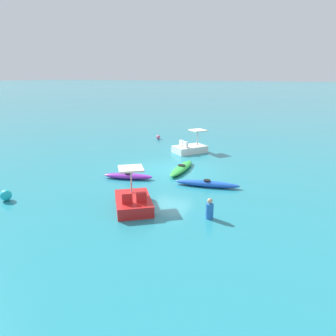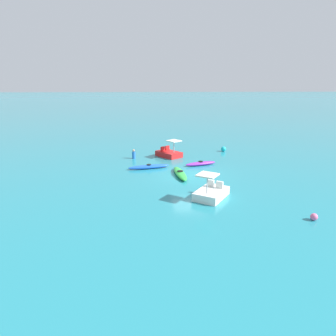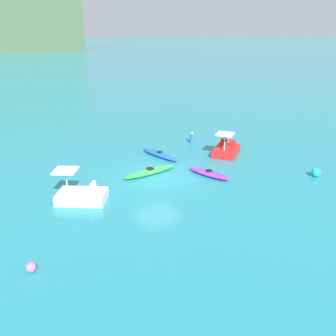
{
  "view_description": "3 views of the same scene",
  "coord_description": "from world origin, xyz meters",
  "px_view_note": "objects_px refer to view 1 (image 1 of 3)",
  "views": [
    {
      "loc": [
        17.14,
        7.84,
        5.68
      ],
      "look_at": [
        1.86,
        0.7,
        0.68
      ],
      "focal_mm": 33.64,
      "sensor_mm": 36.0,
      "label": 1
    },
    {
      "loc": [
        -21.19,
        3.61,
        6.63
      ],
      "look_at": [
        -0.19,
        1.67,
        0.65
      ],
      "focal_mm": 31.17,
      "sensor_mm": 36.0,
      "label": 2
    },
    {
      "loc": [
        -10.14,
        -16.9,
        8.2
      ],
      "look_at": [
        0.54,
        -0.3,
        0.59
      ],
      "focal_mm": 39.19,
      "sensor_mm": 36.0,
      "label": 3
    }
  ],
  "objects_px": {
    "pedal_boat_red": "(133,201)",
    "person_near_shore": "(210,210)",
    "kayak_green": "(182,168)",
    "pedal_boat_white": "(190,148)",
    "buoy_cyan": "(6,195)",
    "buoy_pink": "(158,137)",
    "kayak_purple": "(128,176)",
    "kayak_blue": "(207,184)"
  },
  "relations": [
    {
      "from": "pedal_boat_red",
      "to": "person_near_shore",
      "type": "distance_m",
      "value": 3.4
    },
    {
      "from": "kayak_green",
      "to": "pedal_boat_white",
      "type": "height_order",
      "value": "pedal_boat_white"
    },
    {
      "from": "kayak_green",
      "to": "buoy_cyan",
      "type": "relative_size",
      "value": 6.88
    },
    {
      "from": "buoy_pink",
      "to": "pedal_boat_white",
      "type": "bearing_deg",
      "value": 51.65
    },
    {
      "from": "kayak_green",
      "to": "kayak_purple",
      "type": "height_order",
      "value": "same"
    },
    {
      "from": "buoy_cyan",
      "to": "kayak_blue",
      "type": "bearing_deg",
      "value": 126.37
    },
    {
      "from": "kayak_purple",
      "to": "pedal_boat_white",
      "type": "height_order",
      "value": "pedal_boat_white"
    },
    {
      "from": "kayak_purple",
      "to": "kayak_green",
      "type": "bearing_deg",
      "value": 142.09
    },
    {
      "from": "pedal_boat_white",
      "to": "buoy_cyan",
      "type": "distance_m",
      "value": 13.39
    },
    {
      "from": "pedal_boat_red",
      "to": "buoy_cyan",
      "type": "distance_m",
      "value": 6.14
    },
    {
      "from": "pedal_boat_white",
      "to": "buoy_cyan",
      "type": "height_order",
      "value": "pedal_boat_white"
    },
    {
      "from": "buoy_pink",
      "to": "pedal_boat_red",
      "type": "bearing_deg",
      "value": 22.69
    },
    {
      "from": "buoy_cyan",
      "to": "buoy_pink",
      "type": "height_order",
      "value": "buoy_cyan"
    },
    {
      "from": "kayak_blue",
      "to": "buoy_cyan",
      "type": "xyz_separation_m",
      "value": [
        5.85,
        -7.94,
        0.1
      ]
    },
    {
      "from": "pedal_boat_white",
      "to": "kayak_blue",
      "type": "bearing_deg",
      "value": 27.91
    },
    {
      "from": "person_near_shore",
      "to": "buoy_pink",
      "type": "bearing_deg",
      "value": -146.12
    },
    {
      "from": "kayak_blue",
      "to": "person_near_shore",
      "type": "height_order",
      "value": "person_near_shore"
    },
    {
      "from": "kayak_blue",
      "to": "kayak_green",
      "type": "xyz_separation_m",
      "value": [
        -2.11,
        -2.33,
        0.0
      ]
    },
    {
      "from": "kayak_purple",
      "to": "pedal_boat_red",
      "type": "relative_size",
      "value": 1.02
    },
    {
      "from": "kayak_purple",
      "to": "buoy_pink",
      "type": "relative_size",
      "value": 7.77
    },
    {
      "from": "pedal_boat_white",
      "to": "person_near_shore",
      "type": "relative_size",
      "value": 3.21
    },
    {
      "from": "buoy_pink",
      "to": "person_near_shore",
      "type": "distance_m",
      "value": 16.89
    },
    {
      "from": "kayak_green",
      "to": "buoy_pink",
      "type": "height_order",
      "value": "buoy_pink"
    },
    {
      "from": "pedal_boat_red",
      "to": "pedal_boat_white",
      "type": "relative_size",
      "value": 1.0
    },
    {
      "from": "pedal_boat_red",
      "to": "kayak_green",
      "type": "bearing_deg",
      "value": -177.54
    },
    {
      "from": "kayak_blue",
      "to": "pedal_boat_white",
      "type": "bearing_deg",
      "value": -152.09
    },
    {
      "from": "kayak_blue",
      "to": "pedal_boat_white",
      "type": "relative_size",
      "value": 1.23
    },
    {
      "from": "pedal_boat_red",
      "to": "pedal_boat_white",
      "type": "xyz_separation_m",
      "value": [
        -10.91,
        -1.55,
        0.0
      ]
    },
    {
      "from": "person_near_shore",
      "to": "kayak_green",
      "type": "bearing_deg",
      "value": -147.67
    },
    {
      "from": "pedal_boat_white",
      "to": "person_near_shore",
      "type": "xyz_separation_m",
      "value": [
        10.47,
        4.93,
        0.05
      ]
    },
    {
      "from": "kayak_purple",
      "to": "pedal_boat_red",
      "type": "xyz_separation_m",
      "value": [
        3.43,
        2.41,
        0.17
      ]
    },
    {
      "from": "kayak_blue",
      "to": "kayak_green",
      "type": "distance_m",
      "value": 3.14
    },
    {
      "from": "kayak_blue",
      "to": "kayak_purple",
      "type": "distance_m",
      "value": 4.52
    },
    {
      "from": "kayak_blue",
      "to": "kayak_green",
      "type": "relative_size",
      "value": 0.96
    },
    {
      "from": "kayak_purple",
      "to": "pedal_boat_white",
      "type": "distance_m",
      "value": 7.53
    },
    {
      "from": "kayak_purple",
      "to": "buoy_cyan",
      "type": "relative_size",
      "value": 5.47
    },
    {
      "from": "buoy_cyan",
      "to": "buoy_pink",
      "type": "xyz_separation_m",
      "value": [
        -16.23,
        -0.17,
        -0.08
      ]
    },
    {
      "from": "kayak_purple",
      "to": "person_near_shore",
      "type": "bearing_deg",
      "value": 62.61
    },
    {
      "from": "buoy_pink",
      "to": "kayak_green",
      "type": "bearing_deg",
      "value": 34.93
    },
    {
      "from": "kayak_purple",
      "to": "person_near_shore",
      "type": "relative_size",
      "value": 3.28
    },
    {
      "from": "kayak_purple",
      "to": "buoy_pink",
      "type": "bearing_deg",
      "value": -161.75
    },
    {
      "from": "buoy_cyan",
      "to": "person_near_shore",
      "type": "bearing_deg",
      "value": 103.42
    }
  ]
}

